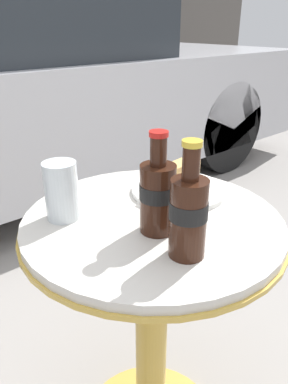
{
  "coord_description": "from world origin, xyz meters",
  "views": [
    {
      "loc": [
        -0.49,
        -0.54,
        1.12
      ],
      "look_at": [
        0.0,
        0.03,
        0.78
      ],
      "focal_mm": 35.0,
      "sensor_mm": 36.0,
      "label": 1
    }
  ],
  "objects_px": {
    "cola_bottle_left": "(158,194)",
    "cola_bottle_right": "(188,213)",
    "drinking_glass": "(62,193)",
    "lunch_plate_near": "(178,185)",
    "bistro_table": "(152,301)",
    "parked_car": "(5,95)"
  },
  "relations": [
    {
      "from": "bistro_table",
      "to": "parked_car",
      "type": "bearing_deg",
      "value": 76.66
    },
    {
      "from": "drinking_glass",
      "to": "parked_car",
      "type": "relative_size",
      "value": 0.03
    },
    {
      "from": "cola_bottle_left",
      "to": "parked_car",
      "type": "height_order",
      "value": "parked_car"
    },
    {
      "from": "bistro_table",
      "to": "cola_bottle_right",
      "type": "relative_size",
      "value": 3.32
    },
    {
      "from": "cola_bottle_left",
      "to": "drinking_glass",
      "type": "height_order",
      "value": "cola_bottle_left"
    },
    {
      "from": "bistro_table",
      "to": "drinking_glass",
      "type": "bearing_deg",
      "value": 140.25
    },
    {
      "from": "bistro_table",
      "to": "parked_car",
      "type": "height_order",
      "value": "parked_car"
    },
    {
      "from": "drinking_glass",
      "to": "lunch_plate_near",
      "type": "distance_m",
      "value": 0.3
    },
    {
      "from": "parked_car",
      "to": "drinking_glass",
      "type": "bearing_deg",
      "value": -108.27
    },
    {
      "from": "cola_bottle_right",
      "to": "lunch_plate_near",
      "type": "relative_size",
      "value": 0.92
    },
    {
      "from": "bistro_table",
      "to": "parked_car",
      "type": "relative_size",
      "value": 0.16
    },
    {
      "from": "cola_bottle_left",
      "to": "cola_bottle_right",
      "type": "height_order",
      "value": "cola_bottle_right"
    },
    {
      "from": "bistro_table",
      "to": "lunch_plate_near",
      "type": "distance_m",
      "value": 0.3
    },
    {
      "from": "cola_bottle_left",
      "to": "cola_bottle_right",
      "type": "xyz_separation_m",
      "value": [
        -0.02,
        -0.1,
        0.0
      ]
    },
    {
      "from": "bistro_table",
      "to": "cola_bottle_left",
      "type": "distance_m",
      "value": 0.33
    },
    {
      "from": "drinking_glass",
      "to": "parked_car",
      "type": "xyz_separation_m",
      "value": [
        0.64,
        1.93,
        -0.12
      ]
    },
    {
      "from": "cola_bottle_right",
      "to": "parked_car",
      "type": "bearing_deg",
      "value": 76.28
    },
    {
      "from": "cola_bottle_left",
      "to": "parked_car",
      "type": "xyz_separation_m",
      "value": [
        0.52,
        2.1,
        -0.15
      ]
    },
    {
      "from": "lunch_plate_near",
      "to": "bistro_table",
      "type": "bearing_deg",
      "value": -157.53
    },
    {
      "from": "cola_bottle_left",
      "to": "cola_bottle_right",
      "type": "bearing_deg",
      "value": -100.7
    },
    {
      "from": "bistro_table",
      "to": "parked_car",
      "type": "distance_m",
      "value": 2.12
    },
    {
      "from": "cola_bottle_left",
      "to": "drinking_glass",
      "type": "distance_m",
      "value": 0.21
    }
  ]
}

